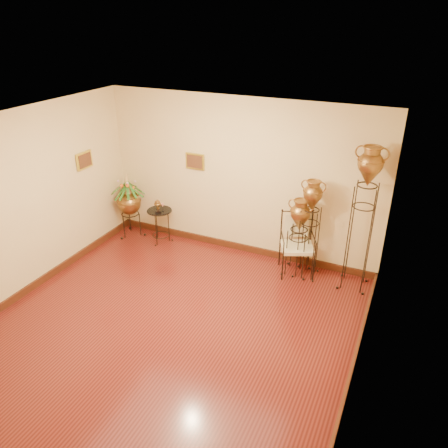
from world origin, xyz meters
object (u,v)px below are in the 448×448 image
at_px(amphora_mid, 309,229).
at_px(side_table, 160,225).
at_px(armchair, 297,245).
at_px(planter_urn, 129,200).
at_px(amphora_tall, 362,219).

xyz_separation_m(amphora_mid, side_table, (-2.84, 0.00, -0.52)).
height_order(amphora_mid, side_table, amphora_mid).
xyz_separation_m(amphora_mid, armchair, (-0.17, 0.00, -0.34)).
bearing_deg(armchair, planter_urn, 156.21).
height_order(armchair, side_table, armchair).
bearing_deg(amphora_mid, side_table, 179.98).
bearing_deg(armchair, amphora_tall, -23.79).
bearing_deg(planter_urn, armchair, 0.00).
distance_m(amphora_tall, side_table, 3.72).
height_order(amphora_mid, planter_urn, amphora_mid).
height_order(planter_urn, armchair, planter_urn).
height_order(amphora_tall, amphora_mid, amphora_tall).
relative_size(amphora_tall, armchair, 2.23).
bearing_deg(amphora_tall, planter_urn, 180.00).
distance_m(amphora_mid, planter_urn, 3.53).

